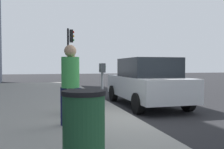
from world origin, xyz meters
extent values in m
plane|color=#232326|center=(0.00, 0.00, 0.00)|extent=(80.00, 80.00, 0.00)
cube|color=gray|center=(0.00, 3.00, 0.07)|extent=(28.00, 6.00, 0.15)
cylinder|color=gray|center=(0.43, 0.71, 0.72)|extent=(0.07, 0.07, 1.15)
cube|color=#383D42|center=(0.33, 0.71, 1.43)|extent=(0.16, 0.11, 0.26)
cube|color=#383D42|center=(0.53, 0.71, 1.43)|extent=(0.16, 0.11, 0.26)
cube|color=#268C33|center=(0.33, 0.65, 1.45)|extent=(0.10, 0.01, 0.10)
cube|color=#268C33|center=(0.53, 0.65, 1.45)|extent=(0.10, 0.01, 0.10)
cylinder|color=#47474C|center=(0.66, 1.60, 0.55)|extent=(0.15, 0.15, 0.79)
cylinder|color=#47474C|center=(0.30, 1.56, 0.55)|extent=(0.15, 0.15, 0.79)
cylinder|color=green|center=(0.48, 1.58, 1.26)|extent=(0.36, 0.36, 0.63)
sphere|color=brown|center=(0.48, 1.58, 1.70)|extent=(0.25, 0.25, 0.25)
cylinder|color=#191E4C|center=(-0.74, 1.88, 0.58)|extent=(0.15, 0.15, 0.85)
cylinder|color=#191E4C|center=(-1.02, 1.60, 0.58)|extent=(0.15, 0.15, 0.85)
cylinder|color=green|center=(-0.88, 1.74, 1.34)|extent=(0.39, 0.39, 0.68)
sphere|color=tan|center=(-0.88, 1.74, 1.82)|extent=(0.27, 0.27, 0.27)
cube|color=silver|center=(2.07, -1.35, 0.71)|extent=(4.42, 1.88, 0.76)
cube|color=black|center=(1.87, -1.35, 1.43)|extent=(2.21, 1.71, 0.68)
cylinder|color=black|center=(3.51, -0.49, 0.33)|extent=(0.66, 0.23, 0.66)
cylinder|color=black|center=(3.49, -2.24, 0.33)|extent=(0.66, 0.23, 0.66)
cylinder|color=black|center=(0.65, -0.46, 0.33)|extent=(0.66, 0.23, 0.66)
cylinder|color=black|center=(0.63, -2.21, 0.33)|extent=(0.66, 0.23, 0.66)
cylinder|color=black|center=(8.44, 0.95, 1.95)|extent=(0.12, 0.12, 3.60)
cube|color=black|center=(8.44, 0.75, 3.30)|extent=(0.24, 0.20, 0.76)
sphere|color=red|center=(8.44, 0.64, 3.54)|extent=(0.14, 0.14, 0.14)
sphere|color=orange|center=(8.44, 0.64, 3.30)|extent=(0.14, 0.14, 0.14)
sphere|color=green|center=(8.44, 0.64, 3.06)|extent=(0.14, 0.14, 0.14)
cylinder|color=#1E4C2D|center=(-3.06, 1.78, 0.62)|extent=(0.56, 0.56, 0.95)
cylinder|color=black|center=(-3.06, 1.78, 1.13)|extent=(0.59, 0.59, 0.06)
camera|label=1|loc=(-6.17, 2.26, 1.48)|focal=38.23mm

